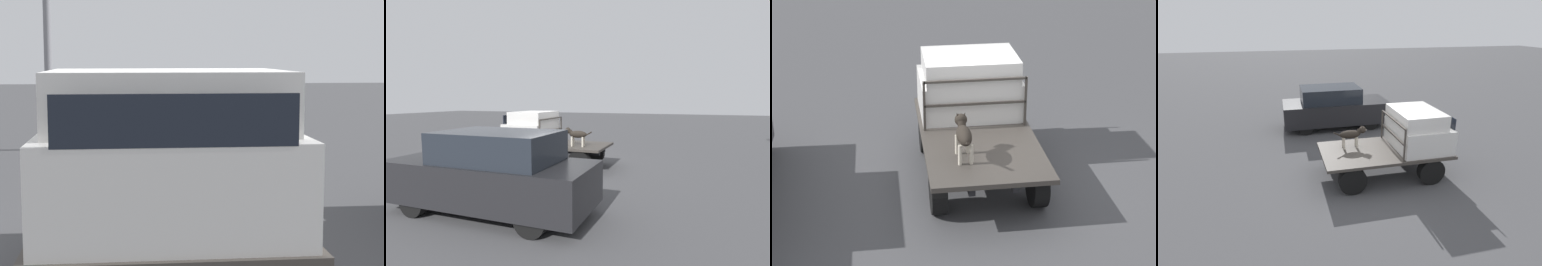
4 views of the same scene
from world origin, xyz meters
TOP-DOWN VIEW (x-y plane):
  - ground_plane at (0.00, 0.00)m, footprint 80.00×80.00m
  - flatbed_truck at (0.00, 0.00)m, footprint 3.57×1.91m
  - truck_cab at (0.99, 0.00)m, footprint 1.42×1.79m
  - truck_headboard at (0.24, 0.00)m, footprint 0.04×1.79m
  - dog at (-0.82, 0.36)m, footprint 0.98×0.24m
  - parked_sedan at (-0.58, 4.51)m, footprint 4.29×1.74m

SIDE VIEW (x-z plane):
  - ground_plane at x=0.00m, z-range 0.00..0.00m
  - flatbed_truck at x=0.00m, z-range 0.17..0.97m
  - parked_sedan at x=-0.58m, z-range 0.00..1.70m
  - dog at x=-0.82m, z-range 0.88..1.52m
  - truck_cab at x=0.99m, z-range 0.77..1.88m
  - truck_headboard at x=0.24m, z-range 0.94..1.83m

